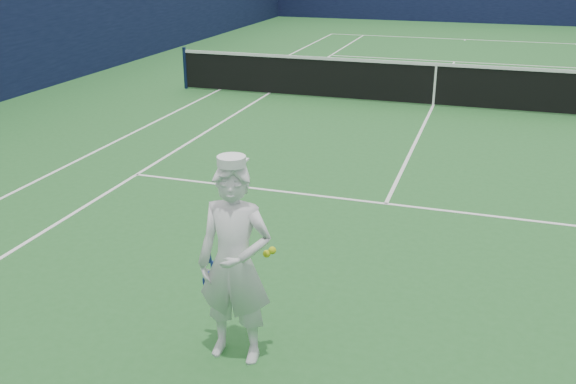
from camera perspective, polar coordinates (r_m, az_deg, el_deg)
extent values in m
plane|color=#256128|center=(15.53, 12.77, 7.47)|extent=(80.00, 80.00, 0.00)
cube|color=white|center=(27.21, 15.46, 12.94)|extent=(11.03, 0.06, 0.01)
cube|color=white|center=(16.90, -6.24, 8.96)|extent=(0.06, 23.83, 0.01)
cube|color=white|center=(16.40, -1.81, 8.70)|extent=(0.06, 23.77, 0.01)
cube|color=white|center=(21.79, 14.57, 11.15)|extent=(8.23, 0.06, 0.01)
cube|color=white|center=(9.45, 8.69, -1.04)|extent=(8.23, 0.06, 0.01)
cube|color=white|center=(15.53, 12.77, 7.48)|extent=(0.06, 12.80, 0.01)
cube|color=white|center=(27.06, 15.44, 12.90)|extent=(0.06, 0.30, 0.01)
cube|color=#0E1436|center=(18.90, -19.58, 15.32)|extent=(0.12, 36.12, 4.00)
cylinder|color=#141E4C|center=(17.19, -9.13, 10.83)|extent=(0.09, 0.09, 1.07)
cube|color=black|center=(15.42, 12.92, 9.27)|extent=(12.79, 0.02, 0.92)
cube|color=white|center=(15.34, 13.06, 10.99)|extent=(12.79, 0.04, 0.07)
cube|color=white|center=(15.43, 12.91, 9.16)|extent=(0.05, 0.03, 0.94)
imported|color=silver|center=(5.63, -4.75, -6.44)|extent=(0.69, 0.46, 1.86)
cylinder|color=white|center=(5.26, -5.05, 2.77)|extent=(0.24, 0.24, 0.08)
cube|color=white|center=(5.39, -4.54, 2.88)|extent=(0.18, 0.10, 0.02)
cylinder|color=navy|center=(5.78, -7.07, -5.40)|extent=(0.04, 0.09, 0.22)
cube|color=#1D2B9F|center=(5.91, -6.75, -6.72)|extent=(0.02, 0.02, 0.14)
torus|color=#1D2B9F|center=(6.06, -6.46, -8.18)|extent=(0.30, 0.11, 0.29)
cube|color=beige|center=(6.06, -6.46, -8.18)|extent=(0.22, 0.01, 0.30)
sphere|color=#C2CE17|center=(5.59, -1.91, -5.51)|extent=(0.07, 0.07, 0.07)
sphere|color=#C2CE17|center=(5.58, -1.41, -5.21)|extent=(0.07, 0.07, 0.07)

